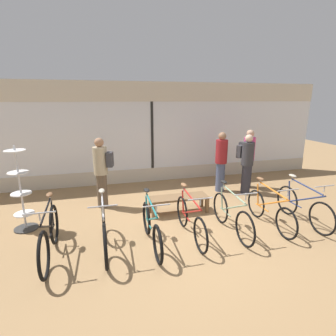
# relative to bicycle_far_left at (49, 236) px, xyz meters

# --- Properties ---
(ground_plane) EXTENTS (24.00, 24.00, 0.00)m
(ground_plane) POSITION_rel_bicycle_far_left_xyz_m (2.61, 0.17, -0.41)
(ground_plane) COLOR #99754C
(shop_back_wall) EXTENTS (12.00, 0.08, 3.20)m
(shop_back_wall) POSITION_rel_bicycle_far_left_xyz_m (2.61, 3.89, 1.23)
(shop_back_wall) COLOR beige
(shop_back_wall) RESTS_ON ground_plane
(bicycle_far_left) EXTENTS (0.46, 1.81, 1.06)m
(bicycle_far_left) POSITION_rel_bicycle_far_left_xyz_m (0.00, 0.00, 0.00)
(bicycle_far_left) COLOR black
(bicycle_far_left) RESTS_ON ground_plane
(bicycle_left) EXTENTS (0.46, 1.75, 1.06)m
(bicycle_left) POSITION_rel_bicycle_far_left_xyz_m (0.91, -0.01, -0.00)
(bicycle_left) COLOR black
(bicycle_left) RESTS_ON ground_plane
(bicycle_center_left) EXTENTS (0.46, 1.69, 1.02)m
(bicycle_center_left) POSITION_rel_bicycle_far_left_xyz_m (1.76, -0.09, -0.04)
(bicycle_center_left) COLOR black
(bicycle_center_left) RESTS_ON ground_plane
(bicycle_center) EXTENTS (0.46, 1.72, 1.01)m
(bicycle_center) POSITION_rel_bicycle_far_left_xyz_m (2.56, 0.04, -0.03)
(bicycle_center) COLOR black
(bicycle_center) RESTS_ON ground_plane
(bicycle_center_right) EXTENTS (0.46, 1.70, 1.02)m
(bicycle_center_right) POSITION_rel_bicycle_far_left_xyz_m (3.44, -0.00, -0.02)
(bicycle_center_right) COLOR black
(bicycle_center_right) RESTS_ON ground_plane
(bicycle_right) EXTENTS (0.46, 1.68, 1.00)m
(bicycle_right) POSITION_rel_bicycle_far_left_xyz_m (4.36, 0.03, -0.03)
(bicycle_right) COLOR black
(bicycle_right) RESTS_ON ground_plane
(bicycle_far_right) EXTENTS (0.46, 1.72, 1.03)m
(bicycle_far_right) POSITION_rel_bicycle_far_left_xyz_m (5.17, -0.02, -0.02)
(bicycle_far_right) COLOR black
(bicycle_far_right) RESTS_ON ground_plane
(accessory_rack) EXTENTS (0.48, 0.48, 1.79)m
(accessory_rack) POSITION_rel_bicycle_far_left_xyz_m (-0.69, 1.26, 0.33)
(accessory_rack) COLOR #333333
(accessory_rack) RESTS_ON ground_plane
(display_bench) EXTENTS (1.40, 0.44, 0.41)m
(display_bench) POSITION_rel_bicycle_far_left_xyz_m (2.69, 1.21, -0.07)
(display_bench) COLOR brown
(display_bench) RESTS_ON ground_plane
(customer_near_rack) EXTENTS (0.48, 0.56, 1.72)m
(customer_near_rack) POSITION_rel_bicycle_far_left_xyz_m (4.98, 2.03, 0.52)
(customer_near_rack) COLOR #2D2D38
(customer_near_rack) RESTS_ON ground_plane
(customer_by_window) EXTENTS (0.48, 0.48, 1.76)m
(customer_by_window) POSITION_rel_bicycle_far_left_xyz_m (4.35, 2.38, 0.52)
(customer_by_window) COLOR #424C6B
(customer_by_window) RESTS_ON ground_plane
(customer_mid_floor) EXTENTS (0.54, 0.42, 1.77)m
(customer_mid_floor) POSITION_rel_bicycle_far_left_xyz_m (0.95, 2.06, 0.55)
(customer_mid_floor) COLOR brown
(customer_mid_floor) RESTS_ON ground_plane
(customer_near_bench) EXTENTS (0.52, 0.39, 1.79)m
(customer_near_bench) POSITION_rel_bicycle_far_left_xyz_m (5.30, 2.49, 0.56)
(customer_near_bench) COLOR #2D2D38
(customer_near_bench) RESTS_ON ground_plane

